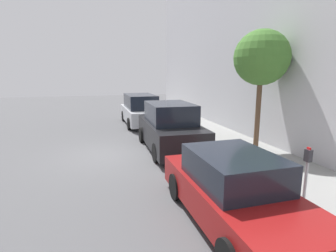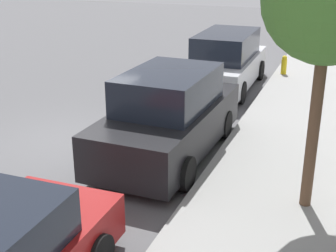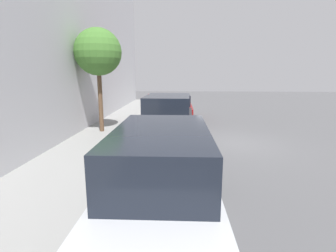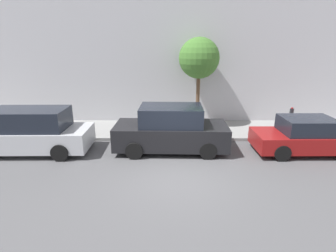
% 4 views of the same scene
% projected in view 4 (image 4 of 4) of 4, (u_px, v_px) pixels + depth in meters
% --- Properties ---
extents(ground_plane, '(60.00, 60.00, 0.00)m').
position_uv_depth(ground_plane, '(176.00, 176.00, 9.24)').
color(ground_plane, '#515154').
extents(sidewalk, '(3.09, 32.00, 0.15)m').
position_uv_depth(sidewalk, '(173.00, 130.00, 14.04)').
color(sidewalk, gray).
rests_on(sidewalk, ground_plane).
extents(building_facade, '(2.00, 32.00, 10.84)m').
position_uv_depth(building_facade, '(173.00, 27.00, 14.88)').
color(building_facade, '#B7B7BC').
rests_on(building_facade, ground_plane).
extents(parked_sedan_nearest, '(1.92, 4.52, 1.54)m').
position_uv_depth(parked_sedan_nearest, '(307.00, 137.00, 11.06)').
color(parked_sedan_nearest, maroon).
rests_on(parked_sedan_nearest, ground_plane).
extents(parked_suv_second, '(2.08, 4.85, 1.98)m').
position_uv_depth(parked_suv_second, '(171.00, 130.00, 11.26)').
color(parked_suv_second, black).
rests_on(parked_suv_second, ground_plane).
extents(parked_minivan_third, '(2.02, 4.93, 1.90)m').
position_uv_depth(parked_minivan_third, '(31.00, 132.00, 11.06)').
color(parked_minivan_third, '#B7BABF').
rests_on(parked_minivan_third, ground_plane).
extents(parking_meter_near, '(0.11, 0.15, 1.41)m').
position_uv_depth(parking_meter_near, '(291.00, 118.00, 12.69)').
color(parking_meter_near, '#ADADB2').
rests_on(parking_meter_near, sidewalk).
extents(street_tree, '(2.10, 2.10, 4.68)m').
position_uv_depth(street_tree, '(199.00, 59.00, 13.48)').
color(street_tree, brown).
rests_on(street_tree, sidewalk).
extents(fire_hydrant, '(0.20, 0.20, 0.69)m').
position_uv_depth(fire_hydrant, '(8.00, 129.00, 12.80)').
color(fire_hydrant, gold).
rests_on(fire_hydrant, sidewalk).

